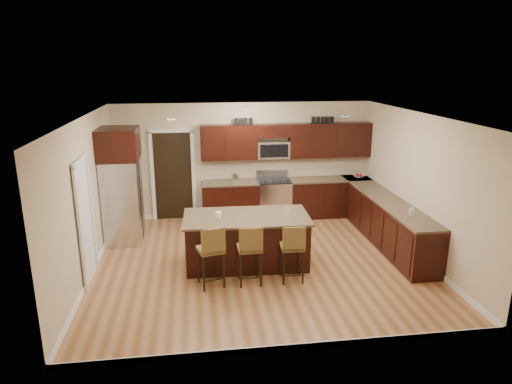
{
  "coord_description": "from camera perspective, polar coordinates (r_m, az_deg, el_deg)",
  "views": [
    {
      "loc": [
        -1.13,
        -7.72,
        3.59
      ],
      "look_at": [
        -0.02,
        0.4,
        1.25
      ],
      "focal_mm": 32.0,
      "sensor_mm": 36.0,
      "label": 1
    }
  ],
  "objects": [
    {
      "name": "stool_right",
      "position": [
        7.64,
        4.62,
        -6.84
      ],
      "size": [
        0.4,
        0.4,
        1.02
      ],
      "rotation": [
        0.0,
        0.0,
        -0.04
      ],
      "color": "brown",
      "rests_on": "floor"
    },
    {
      "name": "fruit_bowl",
      "position": [
        11.2,
        12.74,
        1.97
      ],
      "size": [
        0.36,
        0.36,
        0.07
      ],
      "primitive_type": "imported",
      "rotation": [
        0.0,
        0.0,
        0.28
      ],
      "color": "silver",
      "rests_on": "base_cabinets"
    },
    {
      "name": "base_cabinets",
      "position": [
        10.15,
        10.02,
        -2.24
      ],
      "size": [
        4.02,
        3.96,
        0.92
      ],
      "color": "black",
      "rests_on": "floor"
    },
    {
      "name": "wall_right",
      "position": [
        9.04,
        19.71,
        0.66
      ],
      "size": [
        0.0,
        5.5,
        5.5
      ],
      "primitive_type": "plane",
      "rotation": [
        1.57,
        0.0,
        -1.57
      ],
      "color": "#C8B391",
      "rests_on": "floor"
    },
    {
      "name": "ceiling",
      "position": [
        7.86,
        0.57,
        9.45
      ],
      "size": [
        6.0,
        6.0,
        0.0
      ],
      "primitive_type": "plane",
      "rotation": [
        3.14,
        0.0,
        0.0
      ],
      "color": "silver",
      "rests_on": "wall_back"
    },
    {
      "name": "pantry_door",
      "position": [
        8.07,
        -20.61,
        -3.68
      ],
      "size": [
        0.03,
        0.8,
        2.04
      ],
      "primitive_type": "cube",
      "color": "white",
      "rests_on": "floor"
    },
    {
      "name": "floor_mat",
      "position": [
        10.33,
        4.29,
        -4.38
      ],
      "size": [
        0.93,
        0.77,
        0.01
      ],
      "primitive_type": "cube",
      "rotation": [
        0.0,
        0.0,
        0.36
      ],
      "color": "olive",
      "rests_on": "floor"
    },
    {
      "name": "wall_back",
      "position": [
        10.77,
        -1.58,
        3.95
      ],
      "size": [
        6.0,
        0.0,
        6.0
      ],
      "primitive_type": "plane",
      "rotation": [
        1.57,
        0.0,
        0.0
      ],
      "color": "#C8B391",
      "rests_on": "floor"
    },
    {
      "name": "letter_decor",
      "position": [
        10.59,
        3.39,
        8.91
      ],
      "size": [
        2.2,
        0.03,
        0.15
      ],
      "primitive_type": null,
      "color": "black",
      "rests_on": "upper_cabinets"
    },
    {
      "name": "island_jar",
      "position": [
        8.16,
        -4.71,
        -2.84
      ],
      "size": [
        0.1,
        0.1,
        0.1
      ],
      "primitive_type": "cylinder",
      "color": "white",
      "rests_on": "island"
    },
    {
      "name": "stool_mid",
      "position": [
        7.52,
        -0.74,
        -7.05
      ],
      "size": [
        0.4,
        0.4,
        1.04
      ],
      "rotation": [
        0.0,
        0.0,
        0.02
      ],
      "color": "brown",
      "rests_on": "floor"
    },
    {
      "name": "upper_cabinets",
      "position": [
        10.68,
        4.11,
        6.49
      ],
      "size": [
        4.0,
        0.33,
        0.8
      ],
      "color": "black",
      "rests_on": "wall_back"
    },
    {
      "name": "wall_left",
      "position": [
        8.26,
        -20.53,
        -0.83
      ],
      "size": [
        0.0,
        5.5,
        5.5
      ],
      "primitive_type": "plane",
      "rotation": [
        1.57,
        0.0,
        1.57
      ],
      "color": "#C8B391",
      "rests_on": "floor"
    },
    {
      "name": "canister_short",
      "position": [
        10.54,
        -2.54,
        1.71
      ],
      "size": [
        0.11,
        0.11,
        0.15
      ],
      "primitive_type": "cylinder",
      "color": "silver",
      "rests_on": "base_cabinets"
    },
    {
      "name": "canister_tall",
      "position": [
        10.53,
        -2.75,
        1.81
      ],
      "size": [
        0.12,
        0.12,
        0.2
      ],
      "primitive_type": "cylinder",
      "color": "silver",
      "rests_on": "base_cabinets"
    },
    {
      "name": "range",
      "position": [
        10.8,
        2.22,
        -0.84
      ],
      "size": [
        0.76,
        0.64,
        1.11
      ],
      "color": "silver",
      "rests_on": "floor"
    },
    {
      "name": "island",
      "position": [
        8.38,
        -1.19,
        -6.2
      ],
      "size": [
        2.3,
        1.26,
        0.92
      ],
      "rotation": [
        0.0,
        0.0,
        -0.03
      ],
      "color": "black",
      "rests_on": "floor"
    },
    {
      "name": "refrigerator",
      "position": [
        9.58,
        -16.46,
        0.9
      ],
      "size": [
        0.79,
        0.92,
        2.35
      ],
      "color": "silver",
      "rests_on": "floor"
    },
    {
      "name": "microwave",
      "position": [
        10.67,
        2.14,
        5.31
      ],
      "size": [
        0.76,
        0.31,
        0.4
      ],
      "primitive_type": "cube",
      "color": "silver",
      "rests_on": "upper_cabinets"
    },
    {
      "name": "doorway",
      "position": [
        10.78,
        -10.31,
        1.96
      ],
      "size": [
        0.85,
        0.03,
        2.06
      ],
      "primitive_type": "cube",
      "color": "black",
      "rests_on": "floor"
    },
    {
      "name": "soap_bottle",
      "position": [
        8.67,
        18.89,
        -2.26
      ],
      "size": [
        0.1,
        0.1,
        0.17
      ],
      "primitive_type": "imported",
      "rotation": [
        0.0,
        0.0,
        -0.3
      ],
      "color": "#B2B2B2",
      "rests_on": "base_cabinets"
    },
    {
      "name": "stool_left",
      "position": [
        7.47,
        -5.58,
        -7.19
      ],
      "size": [
        0.48,
        0.48,
        1.06
      ],
      "rotation": [
        0.0,
        0.0,
        0.25
      ],
      "color": "brown",
      "rests_on": "floor"
    },
    {
      "name": "floor",
      "position": [
        8.59,
        0.52,
        -8.74
      ],
      "size": [
        6.0,
        6.0,
        0.0
      ],
      "primitive_type": "plane",
      "color": "#9F6A3F",
      "rests_on": "ground"
    }
  ]
}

